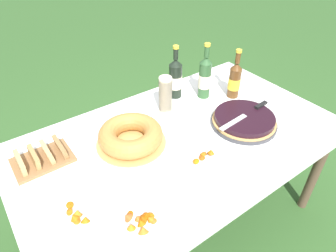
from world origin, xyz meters
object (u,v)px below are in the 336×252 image
object	(u,v)px
juice_bottle_red	(175,78)
snack_plate_near	(78,216)
serving_knife	(248,113)
bundt_cake	(131,135)
snack_plate_right	(202,159)
cider_bottle_green	(205,77)
berry_tart	(244,120)
snack_plate_left	(141,223)
cider_bottle_amber	(235,80)
cup_stack	(165,95)
bread_board	(42,158)

from	to	relation	value
juice_bottle_red	snack_plate_near	size ratio (longest dim) A/B	1.65
serving_knife	bundt_cake	xyz separation A→B (m)	(-0.59, 0.22, -0.01)
serving_knife	snack_plate_right	xyz separation A→B (m)	(-0.39, -0.08, -0.05)
cider_bottle_green	bundt_cake	bearing A→B (deg)	-167.83
bundt_cake	serving_knife	bearing A→B (deg)	-20.03
berry_tart	snack_plate_right	xyz separation A→B (m)	(-0.37, -0.08, -0.02)
berry_tart	juice_bottle_red	xyz separation A→B (m)	(-0.12, 0.45, 0.09)
berry_tart	snack_plate_left	size ratio (longest dim) A/B	1.63
bundt_cake	cider_bottle_amber	size ratio (longest dim) A/B	1.15
cup_stack	bread_board	xyz separation A→B (m)	(-0.70, -0.00, -0.08)
serving_knife	bread_board	world-z (taller)	bread_board
cider_bottle_green	snack_plate_right	xyz separation A→B (m)	(-0.38, -0.43, -0.12)
cider_bottle_amber	serving_knife	bearing A→B (deg)	-119.05
bundt_cake	cider_bottle_amber	world-z (taller)	cider_bottle_amber
cider_bottle_green	bread_board	bearing A→B (deg)	179.95
snack_plate_near	snack_plate_right	world-z (taller)	snack_plate_near
cider_bottle_amber	bread_board	distance (m)	1.13
berry_tart	cider_bottle_amber	xyz separation A→B (m)	(0.16, 0.24, 0.08)
serving_knife	bundt_cake	distance (m)	0.63
bundt_cake	snack_plate_left	size ratio (longest dim) A/B	1.62
cider_bottle_amber	snack_plate_right	bearing A→B (deg)	-148.49
bundt_cake	cider_bottle_amber	distance (m)	0.73
juice_bottle_red	snack_plate_near	xyz separation A→B (m)	(-0.83, -0.49, -0.11)
snack_plate_left	bundt_cake	bearing A→B (deg)	64.18
snack_plate_left	cider_bottle_green	bearing A→B (deg)	34.97
serving_knife	snack_plate_left	size ratio (longest dim) A/B	1.76
serving_knife	bread_board	xyz separation A→B (m)	(-0.99, 0.34, -0.04)
berry_tart	cider_bottle_green	xyz separation A→B (m)	(0.02, 0.34, 0.10)
bundt_cake	cup_stack	distance (m)	0.33
serving_knife	cup_stack	xyz separation A→B (m)	(-0.29, 0.35, 0.04)
cider_bottle_green	cider_bottle_amber	bearing A→B (deg)	-35.66
bread_board	cup_stack	bearing A→B (deg)	0.29
cider_bottle_green	juice_bottle_red	world-z (taller)	cider_bottle_green
snack_plate_right	cider_bottle_amber	bearing A→B (deg)	31.51
juice_bottle_red	snack_plate_right	bearing A→B (deg)	-114.69
cider_bottle_green	juice_bottle_red	distance (m)	0.17
bundt_cake	snack_plate_left	bearing A→B (deg)	-115.82
snack_plate_near	bread_board	bearing A→B (deg)	91.70
cider_bottle_amber	juice_bottle_red	world-z (taller)	juice_bottle_red
cider_bottle_green	snack_plate_left	bearing A→B (deg)	-145.03
serving_knife	bundt_cake	bearing A→B (deg)	-24.71
cider_bottle_green	snack_plate_near	size ratio (longest dim) A/B	1.73
cider_bottle_green	cider_bottle_amber	size ratio (longest dim) A/B	1.12
bread_board	juice_bottle_red	bearing A→B (deg)	6.92
berry_tart	cup_stack	xyz separation A→B (m)	(-0.26, 0.35, 0.08)
cider_bottle_amber	snack_plate_left	distance (m)	1.04
berry_tart	snack_plate_left	bearing A→B (deg)	-165.01
berry_tart	cup_stack	bearing A→B (deg)	127.12
cider_bottle_green	snack_plate_left	distance (m)	0.97
bundt_cake	cup_stack	size ratio (longest dim) A/B	1.61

